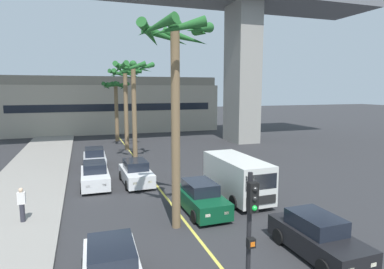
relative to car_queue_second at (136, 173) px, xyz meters
The scene contains 14 objects.
lane_stripe_center 2.37m from the car_queue_second, 58.20° to the left, with size 0.14×56.00×0.01m, color #DBCC4C.
pier_building_backdrop 28.97m from the car_queue_second, 87.63° to the left, with size 30.49×8.04×8.02m.
car_queue_second is the anchor object (origin of this frame).
car_queue_third 6.51m from the car_queue_second, 68.81° to the right, with size 1.89×4.13×1.56m.
car_queue_fourth 6.07m from the car_queue_second, 113.71° to the left, with size 1.88×4.12×1.56m.
car_queue_fifth 12.65m from the car_queue_second, 66.85° to the right, with size 1.89×4.13×1.56m.
car_queue_sixth 2.63m from the car_queue_second, behind, with size 1.85×4.11×1.56m.
delivery_van 6.96m from the car_queue_second, 43.54° to the right, with size 2.25×5.29×2.36m.
traffic_light_median_near 14.34m from the car_queue_second, 87.26° to the right, with size 0.24×0.37×4.20m.
palm_tree_near_median 13.92m from the car_queue_second, 85.25° to the left, with size 3.41×3.45×8.38m.
palm_tree_mid_median 8.80m from the car_queue_second, 81.61° to the left, with size 3.52×3.61×8.59m.
palm_tree_far_median 10.05m from the car_queue_second, 84.88° to the right, with size 3.44×3.47×9.21m.
palm_tree_farthest_median 19.37m from the car_queue_second, 87.94° to the left, with size 3.36×3.41×7.23m.
pedestrian_far_along 7.82m from the car_queue_second, 140.72° to the right, with size 0.34×0.22×1.62m.
Camera 1 is at (-4.40, 1.03, 6.24)m, focal length 30.29 mm.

